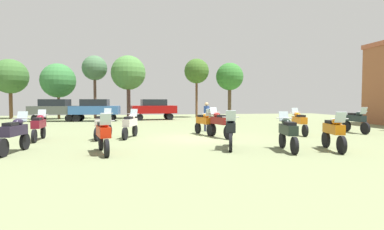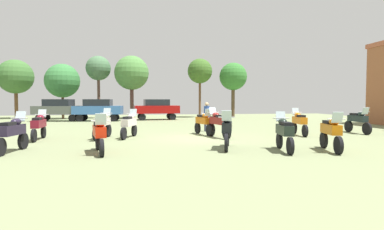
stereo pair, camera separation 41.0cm
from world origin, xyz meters
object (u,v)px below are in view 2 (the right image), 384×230
object	(u,v)px
tree_4	(233,77)
tree_5	(62,81)
motorcycle_11	(99,133)
person_1	(207,114)
motorcycle_6	(12,133)
tree_6	(132,73)
motorcycle_8	(39,125)
motorcycle_10	(218,123)
motorcycle_5	(358,120)
tree_7	(98,69)
motorcycle_12	(227,130)
tree_2	(16,77)
car_1	(59,108)
motorcycle_13	(129,124)
motorcycle_9	(284,132)
motorcycle_3	(299,122)
car_3	(98,108)
motorcycle_4	(203,122)
motorcycle_7	(103,124)
car_2	(157,108)
tree_1	(200,71)

from	to	relation	value
tree_4	tree_5	xyz separation A→B (m)	(-18.28, -1.09, -0.70)
motorcycle_11	person_1	bearing A→B (deg)	-140.86
motorcycle_6	tree_6	distance (m)	20.96
motorcycle_8	motorcycle_10	size ratio (longest dim) A/B	1.00
motorcycle_10	tree_6	distance (m)	18.35
tree_5	motorcycle_5	bearing A→B (deg)	-39.52
tree_6	tree_7	world-z (taller)	tree_7
motorcycle_12	tree_2	size ratio (longest dim) A/B	0.34
car_1	motorcycle_13	bearing A→B (deg)	-145.28
motorcycle_9	tree_2	distance (m)	30.00
motorcycle_9	person_1	bearing A→B (deg)	111.34
motorcycle_3	motorcycle_10	bearing A→B (deg)	-166.27
car_3	tree_7	world-z (taller)	tree_7
motorcycle_10	car_1	xyz separation A→B (m)	(-11.48, 14.24, 0.43)
motorcycle_4	motorcycle_8	bearing A→B (deg)	-7.91
motorcycle_7	motorcycle_10	distance (m)	5.72
motorcycle_3	tree_7	size ratio (longest dim) A/B	0.34
tree_4	tree_7	world-z (taller)	tree_7
motorcycle_5	tree_5	xyz separation A→B (m)	(-20.37, 16.80, 3.15)
motorcycle_6	tree_6	xyz separation A→B (m)	(3.28, 20.31, 4.00)
motorcycle_3	tree_5	world-z (taller)	tree_5
tree_5	motorcycle_12	bearing A→B (deg)	-61.38
motorcycle_13	tree_2	xyz separation A→B (m)	(-12.58, 18.44, 3.64)
motorcycle_3	motorcycle_6	size ratio (longest dim) A/B	1.03
motorcycle_5	motorcycle_7	bearing A→B (deg)	3.25
motorcycle_3	motorcycle_5	size ratio (longest dim) A/B	0.99
motorcycle_6	motorcycle_11	world-z (taller)	motorcycle_6
motorcycle_5	motorcycle_12	distance (m)	9.85
motorcycle_3	tree_7	distance (m)	22.40
motorcycle_13	motorcycle_9	bearing A→B (deg)	-23.53
car_1	tree_4	distance (m)	18.62
motorcycle_12	tree_5	xyz separation A→B (m)	(-11.50, 21.07, 3.15)
motorcycle_7	tree_5	size ratio (longest dim) A/B	0.39
motorcycle_3	tree_6	bearing A→B (deg)	128.51
car_3	car_2	bearing A→B (deg)	-75.13
car_3	tree_4	size ratio (longest dim) A/B	0.71
car_1	motorcycle_6	bearing A→B (deg)	-162.38
motorcycle_8	motorcycle_10	world-z (taller)	motorcycle_10
motorcycle_9	person_1	world-z (taller)	person_1
motorcycle_10	car_2	world-z (taller)	car_2
motorcycle_3	tree_1	size ratio (longest dim) A/B	0.34
motorcycle_11	car_1	distance (m)	19.06
tree_1	tree_7	size ratio (longest dim) A/B	1.00
car_2	tree_6	xyz separation A→B (m)	(-2.48, 2.32, 3.55)
motorcycle_5	tree_6	world-z (taller)	tree_6
motorcycle_6	motorcycle_9	bearing A→B (deg)	-1.44
motorcycle_10	motorcycle_4	bearing A→B (deg)	95.60
motorcycle_13	person_1	world-z (taller)	person_1
motorcycle_12	car_1	bearing A→B (deg)	-41.14
motorcycle_10	tree_2	distance (m)	25.79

